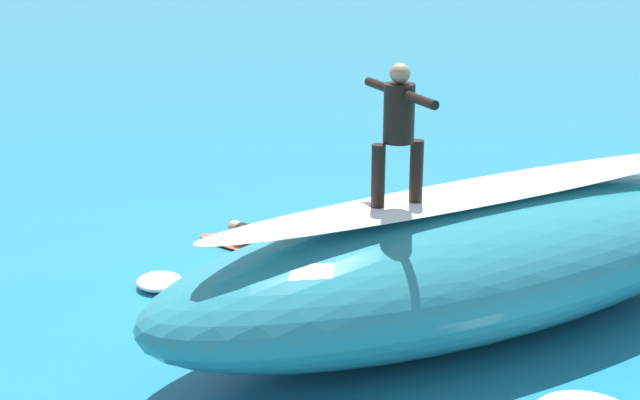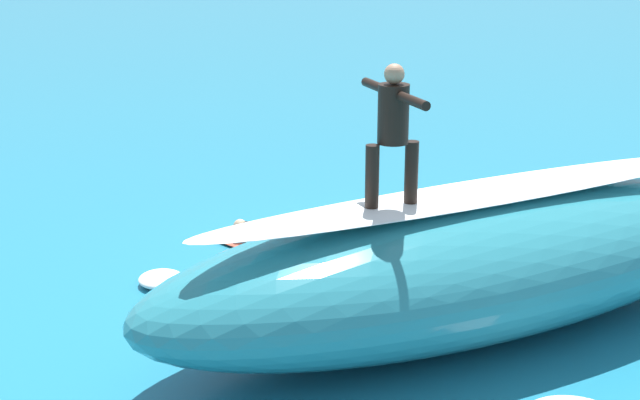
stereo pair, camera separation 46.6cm
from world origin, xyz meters
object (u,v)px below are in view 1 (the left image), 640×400
surfer_riding (399,124)px  surfboard_riding (397,208)px  surfboard_paddling (263,249)px  surfer_paddling (270,240)px

surfer_riding → surfboard_riding: bearing=-0.4°
surfboard_paddling → surfer_paddling: (-0.07, 0.11, 0.17)m
surfer_riding → surfboard_paddling: (0.35, -3.55, -2.61)m
surfboard_riding → surfer_riding: surfer_riding is taller
surfboard_paddling → surfer_paddling: size_ratio=1.51×
surfer_paddling → surfboard_riding: bearing=150.9°
surfer_riding → surfer_paddling: size_ratio=1.01×
surfboard_riding → surfer_paddling: surfboard_riding is taller
surfer_riding → surfer_paddling: 4.23m
surfboard_paddling → surfer_paddling: 0.22m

